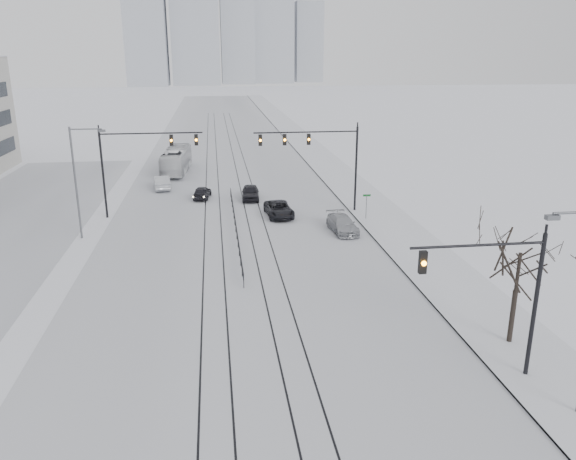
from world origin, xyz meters
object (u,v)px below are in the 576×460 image
at_px(bare_tree, 519,263).
at_px(sedan_sb_inner, 202,192).
at_px(sedan_sb_outer, 162,182).
at_px(box_truck, 176,160).
at_px(sedan_nb_front, 279,209).
at_px(sedan_nb_far, 250,193).
at_px(traffic_mast_near, 504,288).
at_px(sedan_nb_right, 342,224).

xyz_separation_m(bare_tree, sedan_sb_inner, (-16.14, 32.93, -3.85)).
bearing_deg(sedan_sb_outer, box_truck, -105.71).
xyz_separation_m(sedan_sb_inner, sedan_sb_outer, (-4.49, 4.91, 0.13)).
height_order(sedan_nb_front, sedan_nb_far, sedan_nb_far).
bearing_deg(sedan_sb_inner, bare_tree, 125.17).
bearing_deg(traffic_mast_near, sedan_nb_right, 94.72).
relative_size(sedan_nb_far, box_truck, 0.39).
xyz_separation_m(sedan_nb_far, box_truck, (-8.29, 14.98, 0.81)).
bearing_deg(sedan_nb_right, sedan_nb_far, 115.51).
bearing_deg(traffic_mast_near, sedan_nb_front, 103.20).
bearing_deg(traffic_mast_near, box_truck, 108.90).
bearing_deg(box_truck, sedan_sb_inner, 108.09).
height_order(traffic_mast_near, sedan_sb_outer, traffic_mast_near).
xyz_separation_m(bare_tree, sedan_nb_right, (-4.30, 19.84, -3.81)).
distance_m(sedan_sb_outer, sedan_nb_front, 17.13).
distance_m(sedan_sb_outer, sedan_nb_far, 11.14).
relative_size(sedan_nb_right, box_truck, 0.43).
relative_size(traffic_mast_near, box_truck, 0.64).
relative_size(sedan_nb_front, sedan_nb_far, 1.15).
bearing_deg(sedan_nb_far, box_truck, 122.49).
height_order(sedan_sb_outer, box_truck, box_truck).
xyz_separation_m(bare_tree, sedan_nb_front, (-9.04, 25.23, -3.81)).
height_order(bare_tree, sedan_nb_right, bare_tree).
xyz_separation_m(sedan_nb_front, sedan_nb_far, (-2.16, 6.68, 0.05)).
height_order(bare_tree, sedan_sb_outer, bare_tree).
xyz_separation_m(sedan_sb_outer, sedan_nb_right, (16.33, -18.00, -0.09)).
bearing_deg(sedan_nb_far, sedan_sb_inner, 171.81).
bearing_deg(traffic_mast_near, sedan_sb_inner, 110.91).
distance_m(sedan_sb_outer, sedan_nb_right, 24.30).
xyz_separation_m(sedan_nb_front, box_truck, (-10.45, 21.65, 0.86)).
height_order(sedan_sb_inner, box_truck, box_truck).
distance_m(sedan_sb_outer, box_truck, 9.14).
height_order(sedan_nb_front, box_truck, box_truck).
distance_m(bare_tree, sedan_nb_front, 27.07).
height_order(traffic_mast_near, sedan_nb_right, traffic_mast_near).
bearing_deg(box_truck, sedan_nb_far, 123.55).
distance_m(sedan_sb_inner, sedan_nb_right, 17.65).
distance_m(traffic_mast_near, bare_tree, 3.85).
height_order(traffic_mast_near, sedan_sb_inner, traffic_mast_near).
bearing_deg(sedan_sb_outer, sedan_nb_right, 123.68).
xyz_separation_m(sedan_nb_front, sedan_nb_right, (4.74, -5.39, 0.00)).
relative_size(sedan_sb_outer, box_truck, 0.42).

